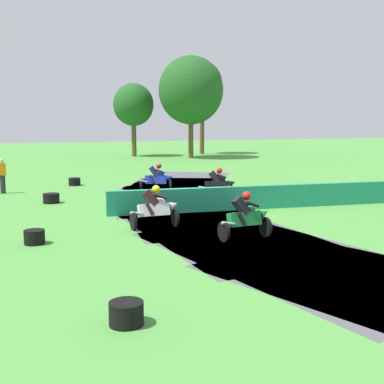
# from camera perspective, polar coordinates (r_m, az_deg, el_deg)

# --- Properties ---
(ground_plane) EXTENTS (120.00, 120.00, 0.00)m
(ground_plane) POSITION_cam_1_polar(r_m,az_deg,el_deg) (18.77, -1.01, -2.32)
(ground_plane) COLOR #4C933D
(track_asphalt) EXTENTS (9.89, 29.36, 0.01)m
(track_asphalt) POSITION_cam_1_polar(r_m,az_deg,el_deg) (19.05, 2.14, -2.15)
(track_asphalt) COLOR #515156
(track_asphalt) RESTS_ON ground
(safety_barrier) EXTENTS (17.06, 1.58, 0.90)m
(safety_barrier) POSITION_cam_1_polar(r_m,az_deg,el_deg) (20.79, 14.41, -0.28)
(safety_barrier) COLOR #1E8466
(safety_barrier) RESTS_ON ground
(motorcycle_lead_blue) EXTENTS (1.72, 1.17, 1.43)m
(motorcycle_lead_blue) POSITION_cam_1_polar(r_m,az_deg,el_deg) (23.93, -3.96, 1.55)
(motorcycle_lead_blue) COLOR black
(motorcycle_lead_blue) RESTS_ON ground
(motorcycle_chase_black) EXTENTS (1.71, 1.06, 1.43)m
(motorcycle_chase_black) POSITION_cam_1_polar(r_m,az_deg,el_deg) (21.75, 3.00, 0.88)
(motorcycle_chase_black) COLOR black
(motorcycle_chase_black) RESTS_ON ground
(motorcycle_trailing_white) EXTENTS (1.68, 0.84, 1.43)m
(motorcycle_trailing_white) POSITION_cam_1_polar(r_m,az_deg,el_deg) (16.08, -4.13, -1.80)
(motorcycle_trailing_white) COLOR black
(motorcycle_trailing_white) RESTS_ON ground
(motorcycle_fourth_green) EXTENTS (1.68, 0.84, 1.43)m
(motorcycle_fourth_green) POSITION_cam_1_polar(r_m,az_deg,el_deg) (14.63, 6.20, -2.78)
(motorcycle_fourth_green) COLOR black
(motorcycle_fourth_green) RESTS_ON ground
(tire_stack_near) EXTENTS (0.61, 0.61, 0.40)m
(tire_stack_near) POSITION_cam_1_polar(r_m,az_deg,el_deg) (27.04, -13.20, 1.15)
(tire_stack_near) COLOR black
(tire_stack_near) RESTS_ON ground
(tire_stack_mid_a) EXTENTS (0.67, 0.67, 0.40)m
(tire_stack_mid_a) POSITION_cam_1_polar(r_m,az_deg,el_deg) (21.60, -15.70, -0.69)
(tire_stack_mid_a) COLOR black
(tire_stack_mid_a) RESTS_ON ground
(tire_stack_mid_b) EXTENTS (0.57, 0.57, 0.40)m
(tire_stack_mid_b) POSITION_cam_1_polar(r_m,az_deg,el_deg) (14.68, -17.47, -4.90)
(tire_stack_mid_b) COLOR black
(tire_stack_mid_b) RESTS_ON ground
(tire_stack_far) EXTENTS (0.59, 0.59, 0.40)m
(tire_stack_far) POSITION_cam_1_polar(r_m,az_deg,el_deg) (8.78, -7.47, -13.51)
(tire_stack_far) COLOR black
(tire_stack_far) RESTS_ON ground
(track_marshal) EXTENTS (0.34, 0.24, 1.63)m
(track_marshal) POSITION_cam_1_polar(r_m,az_deg,el_deg) (25.04, -20.74, 1.70)
(track_marshal) COLOR #232328
(track_marshal) RESTS_ON ground
(tree_far_left) EXTENTS (5.71, 5.71, 8.98)m
(tree_far_left) POSITION_cam_1_polar(r_m,az_deg,el_deg) (45.07, -0.13, 11.47)
(tree_far_left) COLOR brown
(tree_far_left) RESTS_ON ground
(tree_far_right) EXTENTS (3.90, 3.90, 9.09)m
(tree_far_right) POSITION_cam_1_polar(r_m,az_deg,el_deg) (50.43, 1.16, 12.27)
(tree_far_right) COLOR brown
(tree_far_right) RESTS_ON ground
(tree_mid_rise) EXTENTS (3.74, 3.74, 6.75)m
(tree_mid_rise) POSITION_cam_1_polar(r_m,az_deg,el_deg) (47.43, -6.67, 9.79)
(tree_mid_rise) COLOR brown
(tree_mid_rise) RESTS_ON ground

